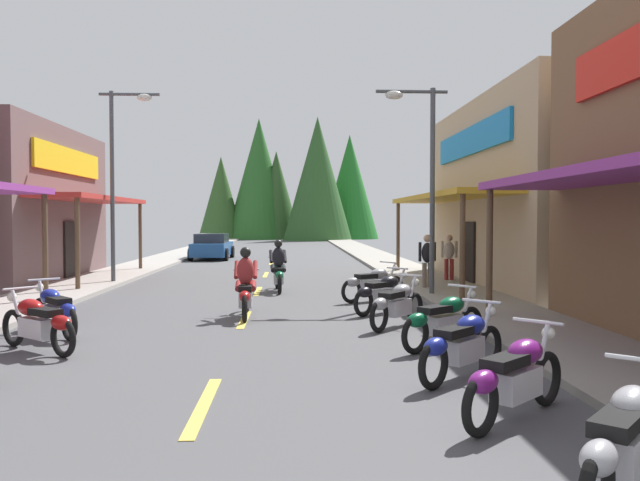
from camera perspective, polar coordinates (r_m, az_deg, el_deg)
ground at (r=25.99m, az=-4.80°, el=-3.00°), size 9.05×83.60×0.10m
sidewalk_left at (r=26.83m, az=-17.11°, el=-2.69°), size 2.39×83.60×0.12m
sidewalk_right at (r=26.38m, az=7.73°, el=-2.70°), size 2.39×83.60×0.12m
centerline_dashes at (r=28.50m, az=-4.59°, el=-2.45°), size 0.16×56.66×0.01m
storefront_right_far at (r=22.57m, az=21.45°, el=3.96°), size 8.41×11.24×6.07m
streetlamp_left at (r=22.21m, az=-17.46°, el=6.90°), size 1.98×0.30×6.41m
streetlamp_right at (r=17.90m, az=9.12°, el=7.08°), size 1.98×0.30×5.80m
motorcycle_parked_right_0 at (r=5.62m, az=25.71°, el=-15.85°), size 1.51×1.66×1.04m
motorcycle_parked_right_1 at (r=7.33m, az=17.10°, el=-11.55°), size 1.63×1.54×1.04m
motorcycle_parked_right_2 at (r=8.96m, az=12.65°, el=-9.03°), size 1.58×1.59×1.04m
motorcycle_parked_right_3 at (r=10.99m, az=10.99°, el=-6.98°), size 1.73×1.42×1.04m
motorcycle_parked_right_4 at (r=12.94m, az=6.93°, el=-5.61°), size 1.39×1.75×1.04m
motorcycle_parked_right_5 at (r=14.81m, az=5.71°, el=-4.65°), size 1.61×1.56×1.04m
motorcycle_parked_right_6 at (r=16.95m, az=4.74°, el=-3.82°), size 1.84×1.26×1.04m
motorcycle_parked_left_3 at (r=11.47m, az=-23.97°, el=-6.74°), size 1.73×1.42×1.04m
motorcycle_parked_left_4 at (r=12.96m, az=-22.72°, el=-5.74°), size 1.44×1.71×1.04m
rider_cruising_lead at (r=14.22m, az=-6.69°, el=-4.26°), size 0.60×2.14×1.57m
rider_cruising_trailing at (r=19.17m, az=-3.76°, el=-2.65°), size 0.60×2.14×1.57m
pedestrian_by_shop at (r=22.03m, az=11.51°, el=-1.30°), size 0.57×0.28×1.66m
pedestrian_browsing at (r=19.48m, az=9.60°, el=-1.58°), size 0.56×0.33×1.72m
parked_car_curbside at (r=35.01m, az=-9.66°, el=-0.54°), size 2.12×4.33×1.40m
treeline_backdrop at (r=68.75m, az=-2.56°, el=5.07°), size 19.79×11.76×13.20m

